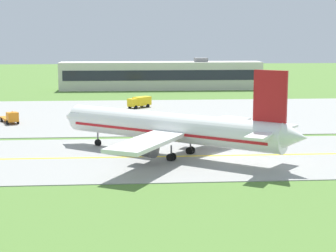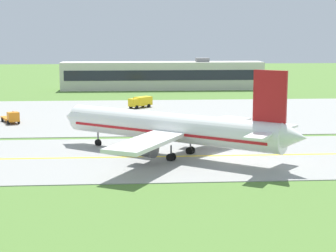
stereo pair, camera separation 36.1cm
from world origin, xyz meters
TOP-DOWN VIEW (x-y plane):
  - ground_plane at (0.00, 0.00)m, footprint 500.00×500.00m
  - taxiway_strip at (0.00, 0.00)m, footprint 240.00×28.00m
  - apron_pad at (10.00, 42.00)m, footprint 140.00×52.00m
  - taxiway_centreline at (0.00, 0.00)m, footprint 220.00×0.60m
  - airplane_lead at (-7.34, 0.43)m, footprint 33.85×29.03m
  - service_truck_baggage at (-36.05, 31.71)m, footprint 4.71×6.64m
  - service_truck_fuel at (-10.65, 52.99)m, footprint 5.82×5.55m
  - terminal_building at (-2.78, 97.33)m, footprint 62.59×9.32m

SIDE VIEW (x-z plane):
  - ground_plane at x=0.00m, z-range 0.00..0.00m
  - taxiway_strip at x=0.00m, z-range 0.00..0.10m
  - apron_pad at x=10.00m, z-range 0.00..0.10m
  - taxiway_centreline at x=0.00m, z-range 0.10..0.11m
  - service_truck_baggage at x=-36.05m, z-range -0.11..2.48m
  - service_truck_fuel at x=-10.65m, z-range 0.23..2.83m
  - airplane_lead at x=-7.34m, z-range -2.22..10.48m
  - terminal_building at x=-2.78m, z-range -0.58..9.22m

